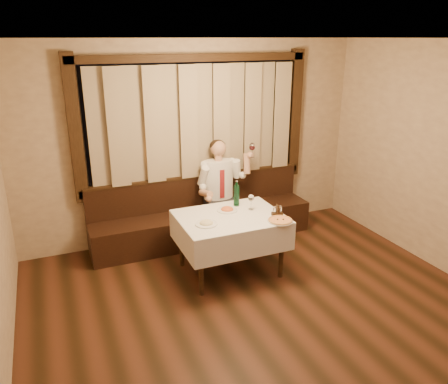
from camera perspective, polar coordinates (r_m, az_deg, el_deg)
name	(u,v)px	position (r m, az deg, el deg)	size (l,w,h in m)	color
room	(259,174)	(4.44, 4.62, 2.36)	(5.01, 6.01, 2.81)	black
banquette	(202,219)	(6.36, -2.87, -3.55)	(3.20, 0.61, 0.94)	black
dining_table	(230,224)	(5.36, 0.83, -4.18)	(1.27, 0.97, 0.76)	black
pizza	(280,220)	(5.20, 7.36, -3.69)	(0.30, 0.30, 0.03)	white
pasta_red	(227,208)	(5.46, 0.42, -2.10)	(0.26, 0.26, 0.09)	white
pasta_cream	(206,222)	(5.07, -2.32, -3.89)	(0.26, 0.26, 0.09)	white
green_bottle	(237,195)	(5.59, 1.65, -0.40)	(0.07, 0.07, 0.34)	#0F4827
table_wine_glass	(251,199)	(5.46, 3.56, -0.86)	(0.08, 0.08, 0.21)	white
cruet_caddy	(277,212)	(5.34, 6.97, -2.59)	(0.14, 0.09, 0.14)	black
seated_man	(221,184)	(6.18, -0.39, 1.05)	(0.81, 0.61, 1.46)	black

